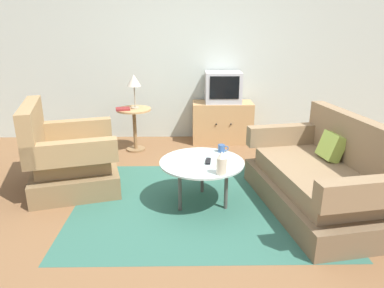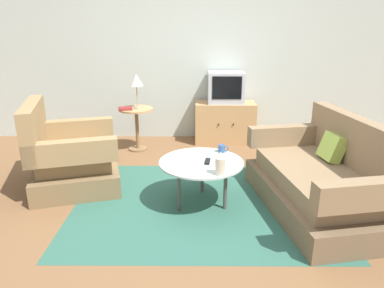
{
  "view_description": "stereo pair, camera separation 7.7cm",
  "coord_description": "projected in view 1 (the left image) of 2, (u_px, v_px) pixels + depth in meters",
  "views": [
    {
      "loc": [
        -0.05,
        -3.25,
        1.73
      ],
      "look_at": [
        0.01,
        0.23,
        0.55
      ],
      "focal_mm": 33.27,
      "sensor_mm": 36.0,
      "label": 1
    },
    {
      "loc": [
        0.03,
        -3.25,
        1.73
      ],
      "look_at": [
        0.01,
        0.23,
        0.55
      ],
      "focal_mm": 33.27,
      "sensor_mm": 36.0,
      "label": 2
    }
  ],
  "objects": [
    {
      "name": "tv_stand",
      "position": [
        222.0,
        122.0,
        5.41
      ],
      "size": [
        0.9,
        0.45,
        0.61
      ],
      "color": "tan",
      "rests_on": "ground"
    },
    {
      "name": "television",
      "position": [
        223.0,
        87.0,
        5.26
      ],
      "size": [
        0.52,
        0.42,
        0.45
      ],
      "color": "#B7B7BC",
      "rests_on": "tv_stand"
    },
    {
      "name": "tv_remote_dark",
      "position": [
        208.0,
        161.0,
        3.45
      ],
      "size": [
        0.06,
        0.15,
        0.02
      ],
      "rotation": [
        0.0,
        0.0,
        1.45
      ],
      "color": "black",
      "rests_on": "coffee_table"
    },
    {
      "name": "couch",
      "position": [
        323.0,
        180.0,
        3.45
      ],
      "size": [
        1.17,
        1.76,
        0.89
      ],
      "rotation": [
        0.0,
        0.0,
        1.74
      ],
      "color": "brown",
      "rests_on": "ground"
    },
    {
      "name": "armchair",
      "position": [
        68.0,
        160.0,
        3.88
      ],
      "size": [
        1.12,
        1.17,
        0.96
      ],
      "rotation": [
        0.0,
        0.0,
        -1.3
      ],
      "color": "brown",
      "rests_on": "ground"
    },
    {
      "name": "book",
      "position": [
        123.0,
        109.0,
        4.87
      ],
      "size": [
        0.22,
        0.2,
        0.03
      ],
      "rotation": [
        0.0,
        0.0,
        0.24
      ],
      "color": "maroon",
      "rests_on": "side_table"
    },
    {
      "name": "back_wall",
      "position": [
        189.0,
        50.0,
        5.37
      ],
      "size": [
        9.0,
        0.12,
        2.7
      ],
      "primitive_type": "cube",
      "color": "#B2BCB2",
      "rests_on": "ground"
    },
    {
      "name": "vase",
      "position": [
        222.0,
        163.0,
        3.15
      ],
      "size": [
        0.09,
        0.09,
        0.21
      ],
      "color": "beige",
      "rests_on": "coffee_table"
    },
    {
      "name": "table_lamp",
      "position": [
        134.0,
        82.0,
        4.84
      ],
      "size": [
        0.19,
        0.19,
        0.47
      ],
      "color": "#9E937A",
      "rests_on": "side_table"
    },
    {
      "name": "coffee_table",
      "position": [
        202.0,
        165.0,
        3.48
      ],
      "size": [
        0.83,
        0.83,
        0.45
      ],
      "color": "#B2C6C1",
      "rests_on": "ground"
    },
    {
      "name": "mug",
      "position": [
        222.0,
        148.0,
        3.72
      ],
      "size": [
        0.11,
        0.07,
        0.08
      ],
      "color": "#335184",
      "rests_on": "coffee_table"
    },
    {
      "name": "side_table",
      "position": [
        134.0,
        121.0,
        5.0
      ],
      "size": [
        0.48,
        0.48,
        0.61
      ],
      "color": "tan",
      "rests_on": "ground"
    },
    {
      "name": "ground_plane",
      "position": [
        192.0,
        202.0,
        3.64
      ],
      "size": [
        16.0,
        16.0,
        0.0
      ],
      "primitive_type": "plane",
      "color": "brown"
    },
    {
      "name": "area_rug",
      "position": [
        201.0,
        203.0,
        3.62
      ],
      "size": [
        2.53,
        1.99,
        0.0
      ],
      "primitive_type": "cube",
      "color": "#2D5B4C",
      "rests_on": "ground"
    }
  ]
}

